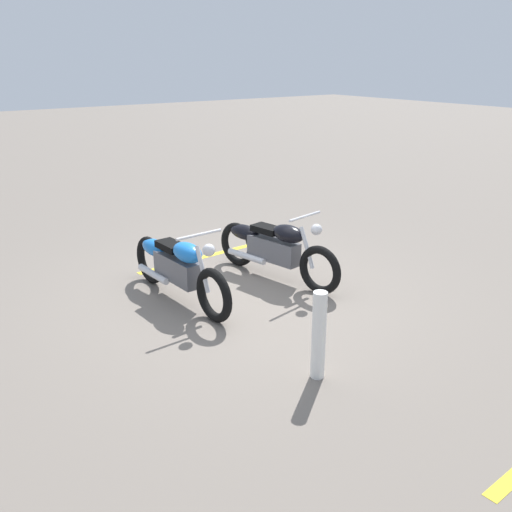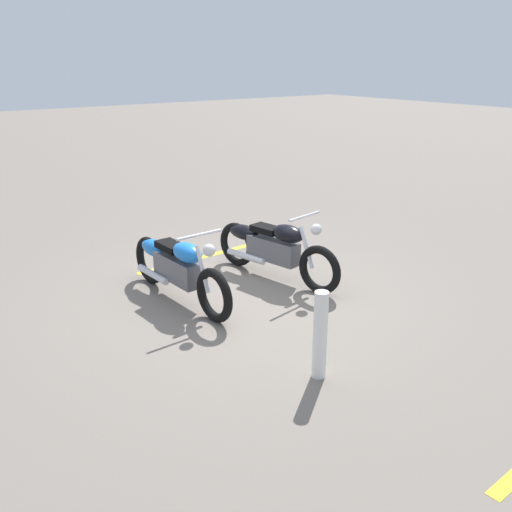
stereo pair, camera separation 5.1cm
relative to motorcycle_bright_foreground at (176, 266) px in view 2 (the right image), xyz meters
name	(u,v)px [view 2 (the right image)]	position (x,y,z in m)	size (l,w,h in m)	color
ground_plane	(241,295)	(0.39, 0.74, -0.46)	(60.00, 60.00, 0.00)	slate
motorcycle_bright_foreground	(176,266)	(0.00, 0.00, 0.00)	(2.23, 0.62, 1.04)	black
motorcycle_dark_foreground	(272,247)	(0.13, 1.47, 0.00)	(2.21, 0.72, 1.04)	black
bollard_post	(320,335)	(2.50, 0.21, -0.01)	(0.14, 0.14, 0.91)	white
parking_stripe_near	(225,251)	(-1.22, 1.55, -0.46)	(3.20, 0.12, 0.01)	yellow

